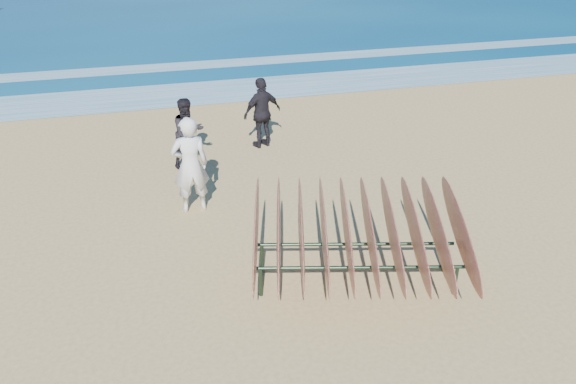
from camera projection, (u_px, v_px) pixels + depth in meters
name	position (u px, v px, depth m)	size (l,w,h in m)	color
ground	(301.00, 264.00, 9.36)	(120.00, 120.00, 0.00)	tan
foam_near	(211.00, 92.00, 17.93)	(160.00, 160.00, 0.00)	white
foam_far	(197.00, 65.00, 20.94)	(160.00, 160.00, 0.00)	white
surfboard_rack	(358.00, 233.00, 8.49)	(3.72, 3.32, 1.49)	black
person_white	(190.00, 165.00, 10.59)	(0.70, 0.46, 1.91)	silver
person_dark_a	(188.00, 133.00, 12.53)	(0.77, 0.60, 1.59)	black
person_dark_b	(262.00, 113.00, 13.54)	(1.01, 0.42, 1.73)	black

